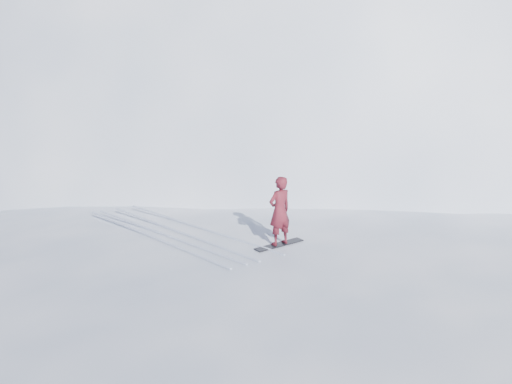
% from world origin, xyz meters
% --- Properties ---
extents(near_ridge, '(36.00, 28.00, 4.80)m').
position_xyz_m(near_ridge, '(1.00, 3.00, 0.00)').
color(near_ridge, white).
rests_on(near_ridge, ground).
extents(summit_peak, '(60.00, 56.00, 56.00)m').
position_xyz_m(summit_peak, '(22.00, 26.00, 0.00)').
color(summit_peak, white).
rests_on(summit_peak, ground).
extents(peak_shoulder, '(28.00, 24.00, 18.00)m').
position_xyz_m(peak_shoulder, '(10.00, 20.00, 0.00)').
color(peak_shoulder, white).
rests_on(peak_shoulder, ground).
extents(wind_bumps, '(16.00, 14.40, 1.00)m').
position_xyz_m(wind_bumps, '(-0.56, 2.12, 0.00)').
color(wind_bumps, white).
rests_on(wind_bumps, ground).
extents(snowboard, '(1.34, 0.30, 0.02)m').
position_xyz_m(snowboard, '(0.73, 2.45, 2.41)').
color(snowboard, black).
rests_on(snowboard, near_ridge).
extents(snowboarder, '(0.62, 0.42, 1.66)m').
position_xyz_m(snowboarder, '(0.73, 2.45, 3.25)').
color(snowboarder, maroon).
rests_on(snowboarder, snowboard).
extents(board_tracks, '(2.68, 5.89, 0.04)m').
position_xyz_m(board_tracks, '(-0.99, 4.78, 2.42)').
color(board_tracks, silver).
rests_on(board_tracks, ground).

